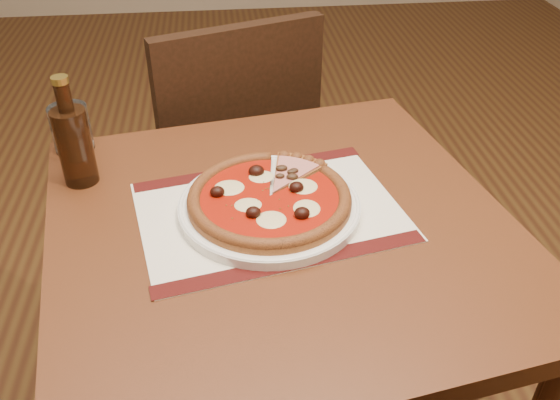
# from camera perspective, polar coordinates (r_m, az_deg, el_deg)

# --- Properties ---
(table) EXTENTS (0.92, 0.92, 0.75)m
(table) POSITION_cam_1_polar(r_m,az_deg,el_deg) (1.11, 0.11, -6.15)
(table) COLOR #612C17
(table) RESTS_ON ground
(chair_far) EXTENTS (0.56, 0.56, 0.92)m
(chair_far) POSITION_cam_1_polar(r_m,az_deg,el_deg) (1.69, -4.98, 4.62)
(chair_far) COLOR black
(chair_far) RESTS_ON ground
(placemat) EXTENTS (0.51, 0.41, 0.00)m
(placemat) POSITION_cam_1_polar(r_m,az_deg,el_deg) (1.06, -1.01, -1.08)
(placemat) COLOR silver
(placemat) RESTS_ON table
(plate) EXTENTS (0.33, 0.33, 0.02)m
(plate) POSITION_cam_1_polar(r_m,az_deg,el_deg) (1.06, -1.02, -0.65)
(plate) COLOR white
(plate) RESTS_ON placemat
(pizza) EXTENTS (0.29, 0.29, 0.04)m
(pizza) POSITION_cam_1_polar(r_m,az_deg,el_deg) (1.05, -1.03, 0.22)
(pizza) COLOR #9D5A26
(pizza) RESTS_ON plate
(ham_slice) EXTENTS (0.12, 0.15, 0.02)m
(ham_slice) POSITION_cam_1_polar(r_m,az_deg,el_deg) (1.12, 1.79, 2.71)
(ham_slice) COLOR #9D5A26
(ham_slice) RESTS_ON plate
(water_glass) EXTENTS (0.11, 0.11, 0.10)m
(water_glass) POSITION_cam_1_polar(r_m,az_deg,el_deg) (1.30, -19.47, 6.50)
(water_glass) COLOR white
(water_glass) RESTS_ON table
(bottle) EXTENTS (0.06, 0.06, 0.22)m
(bottle) POSITION_cam_1_polar(r_m,az_deg,el_deg) (1.17, -19.20, 5.23)
(bottle) COLOR #351C0D
(bottle) RESTS_ON table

